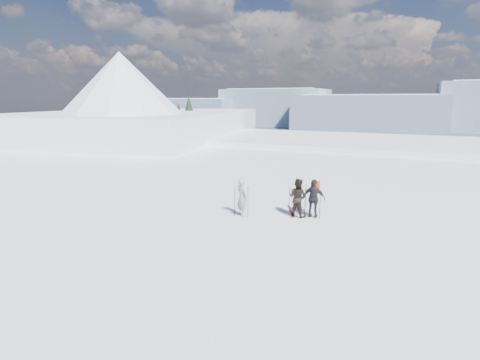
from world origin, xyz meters
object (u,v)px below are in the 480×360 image
at_px(skier_grey, 242,197).
at_px(skis_loose, 292,211).
at_px(skier_pack, 314,199).
at_px(skier_dark, 298,198).

xyz_separation_m(skier_grey, skis_loose, (1.71, 1.39, -0.76)).
bearing_deg(skier_grey, skis_loose, -107.89).
bearing_deg(skis_loose, skier_pack, -23.30).
relative_size(skier_grey, skier_dark, 1.00).
relative_size(skier_dark, skis_loose, 0.92).
bearing_deg(skier_pack, skis_loose, -26.62).
bearing_deg(skier_dark, skier_grey, 37.08).
height_order(skier_grey, skier_dark, skier_dark).
height_order(skier_grey, skis_loose, skier_grey).
xyz_separation_m(skier_dark, skier_pack, (0.63, 0.13, -0.00)).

